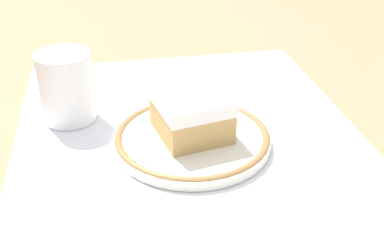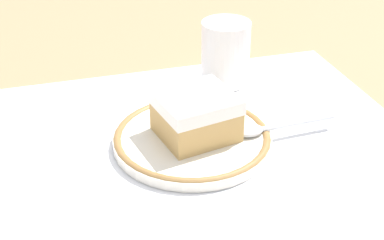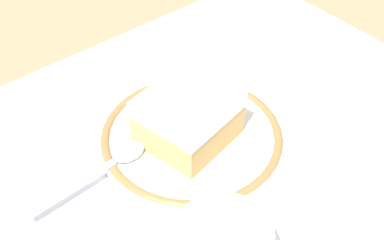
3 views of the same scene
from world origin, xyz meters
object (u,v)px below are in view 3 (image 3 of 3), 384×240
spoon (110,164)px  napkin (341,74)px  cake_slice (189,118)px  plate (192,138)px

spoon → napkin: size_ratio=1.28×
cake_slice → spoon: (0.08, -0.02, -0.02)m
spoon → napkin: spoon is taller
spoon → plate: bearing=169.4°
spoon → napkin: bearing=171.9°
napkin → plate: bearing=-7.1°
plate → spoon: bearing=-10.6°
cake_slice → spoon: size_ratio=0.76×
spoon → cake_slice: bearing=168.1°
plate → cake_slice: bearing=13.0°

